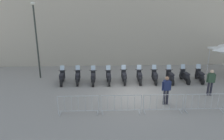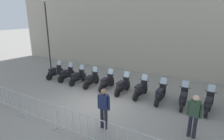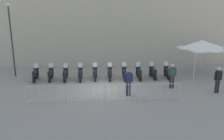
{
  "view_description": "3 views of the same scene",
  "coord_description": "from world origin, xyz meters",
  "px_view_note": "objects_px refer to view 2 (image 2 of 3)",
  "views": [
    {
      "loc": [
        -3.92,
        -12.49,
        5.81
      ],
      "look_at": [
        -1.26,
        1.69,
        1.23
      ],
      "focal_mm": 34.78,
      "sensor_mm": 36.0,
      "label": 1
    },
    {
      "loc": [
        4.02,
        -7.52,
        4.37
      ],
      "look_at": [
        0.05,
        2.48,
        1.25
      ],
      "focal_mm": 28.84,
      "sensor_mm": 36.0,
      "label": 2
    },
    {
      "loc": [
        -2.61,
        -14.87,
        5.27
      ],
      "look_at": [
        0.94,
        1.47,
        0.9
      ],
      "focal_mm": 36.84,
      "sensor_mm": 36.0,
      "label": 3
    }
  ],
  "objects_px": {
    "motorcycle_7": "(160,95)",
    "motorcycle_8": "(183,99)",
    "motorcycle_1": "(66,74)",
    "motorcycle_5": "(122,86)",
    "motorcycle_2": "(77,77)",
    "barrier_segment_0": "(8,99)",
    "barrier_segment_1": "(39,110)",
    "motorcycle_0": "(54,72)",
    "motorcycle_6": "(140,90)",
    "barrier_segment_2": "(80,126)",
    "officer_by_barriers": "(194,114)",
    "motorcycle_3": "(91,80)",
    "street_lamp": "(47,29)",
    "officer_near_row_end": "(104,106)",
    "motorcycle_9": "(208,104)",
    "motorcycle_4": "(106,83)"
  },
  "relations": [
    {
      "from": "motorcycle_6",
      "to": "motorcycle_5",
      "type": "bearing_deg",
      "value": 172.24
    },
    {
      "from": "motorcycle_0",
      "to": "motorcycle_4",
      "type": "bearing_deg",
      "value": -8.48
    },
    {
      "from": "motorcycle_2",
      "to": "motorcycle_5",
      "type": "relative_size",
      "value": 1.0
    },
    {
      "from": "barrier_segment_1",
      "to": "officer_near_row_end",
      "type": "distance_m",
      "value": 2.91
    },
    {
      "from": "motorcycle_5",
      "to": "officer_by_barriers",
      "type": "bearing_deg",
      "value": -37.85
    },
    {
      "from": "street_lamp",
      "to": "officer_by_barriers",
      "type": "distance_m",
      "value": 12.7
    },
    {
      "from": "motorcycle_7",
      "to": "barrier_segment_1",
      "type": "bearing_deg",
      "value": -140.45
    },
    {
      "from": "officer_by_barriers",
      "to": "motorcycle_3",
      "type": "bearing_deg",
      "value": 151.78
    },
    {
      "from": "motorcycle_0",
      "to": "officer_by_barriers",
      "type": "distance_m",
      "value": 10.18
    },
    {
      "from": "motorcycle_8",
      "to": "barrier_segment_2",
      "type": "relative_size",
      "value": 0.79
    },
    {
      "from": "motorcycle_3",
      "to": "street_lamp",
      "type": "xyz_separation_m",
      "value": [
        -5.13,
        2.26,
        3.03
      ]
    },
    {
      "from": "motorcycle_3",
      "to": "motorcycle_9",
      "type": "bearing_deg",
      "value": -7.8
    },
    {
      "from": "barrier_segment_0",
      "to": "motorcycle_0",
      "type": "bearing_deg",
      "value": 102.12
    },
    {
      "from": "motorcycle_5",
      "to": "barrier_segment_1",
      "type": "height_order",
      "value": "motorcycle_5"
    },
    {
      "from": "motorcycle_7",
      "to": "motorcycle_8",
      "type": "relative_size",
      "value": 1.0
    },
    {
      "from": "motorcycle_0",
      "to": "motorcycle_8",
      "type": "xyz_separation_m",
      "value": [
        9.07,
        -1.36,
        0.0
      ]
    },
    {
      "from": "motorcycle_1",
      "to": "barrier_segment_0",
      "type": "height_order",
      "value": "motorcycle_1"
    },
    {
      "from": "motorcycle_9",
      "to": "barrier_segment_2",
      "type": "distance_m",
      "value": 6.07
    },
    {
      "from": "officer_by_barriers",
      "to": "motorcycle_6",
      "type": "bearing_deg",
      "value": 133.54
    },
    {
      "from": "motorcycle_2",
      "to": "motorcycle_7",
      "type": "xyz_separation_m",
      "value": [
        5.67,
        -0.84,
        0.0
      ]
    },
    {
      "from": "barrier_segment_1",
      "to": "barrier_segment_2",
      "type": "bearing_deg",
      "value": -8.52
    },
    {
      "from": "motorcycle_4",
      "to": "officer_near_row_end",
      "type": "xyz_separation_m",
      "value": [
        1.57,
        -3.84,
        0.53
      ]
    },
    {
      "from": "motorcycle_8",
      "to": "motorcycle_4",
      "type": "bearing_deg",
      "value": 171.38
    },
    {
      "from": "motorcycle_0",
      "to": "motorcycle_2",
      "type": "height_order",
      "value": "same"
    },
    {
      "from": "motorcycle_1",
      "to": "street_lamp",
      "type": "relative_size",
      "value": 0.3
    },
    {
      "from": "motorcycle_7",
      "to": "motorcycle_9",
      "type": "relative_size",
      "value": 1.01
    },
    {
      "from": "barrier_segment_2",
      "to": "barrier_segment_0",
      "type": "bearing_deg",
      "value": 171.48
    },
    {
      "from": "motorcycle_5",
      "to": "motorcycle_9",
      "type": "bearing_deg",
      "value": -7.82
    },
    {
      "from": "motorcycle_1",
      "to": "barrier_segment_1",
      "type": "height_order",
      "value": "motorcycle_1"
    },
    {
      "from": "motorcycle_0",
      "to": "barrier_segment_1",
      "type": "height_order",
      "value": "motorcycle_0"
    },
    {
      "from": "motorcycle_5",
      "to": "barrier_segment_2",
      "type": "bearing_deg",
      "value": -91.24
    },
    {
      "from": "motorcycle_2",
      "to": "barrier_segment_1",
      "type": "xyz_separation_m",
      "value": [
        1.04,
        -4.67,
        0.07
      ]
    },
    {
      "from": "motorcycle_2",
      "to": "motorcycle_0",
      "type": "bearing_deg",
      "value": 169.27
    },
    {
      "from": "motorcycle_3",
      "to": "street_lamp",
      "type": "bearing_deg",
      "value": 156.21
    },
    {
      "from": "barrier_segment_0",
      "to": "officer_by_barriers",
      "type": "height_order",
      "value": "officer_by_barriers"
    },
    {
      "from": "motorcycle_8",
      "to": "barrier_segment_2",
      "type": "height_order",
      "value": "motorcycle_8"
    },
    {
      "from": "motorcycle_1",
      "to": "motorcycle_5",
      "type": "height_order",
      "value": "same"
    },
    {
      "from": "motorcycle_1",
      "to": "motorcycle_5",
      "type": "distance_m",
      "value": 4.58
    },
    {
      "from": "motorcycle_0",
      "to": "motorcycle_6",
      "type": "xyz_separation_m",
      "value": [
        6.79,
        -1.04,
        0.0
      ]
    },
    {
      "from": "motorcycle_3",
      "to": "barrier_segment_2",
      "type": "height_order",
      "value": "motorcycle_3"
    },
    {
      "from": "barrier_segment_0",
      "to": "motorcycle_7",
      "type": "bearing_deg",
      "value": 26.8
    },
    {
      "from": "street_lamp",
      "to": "motorcycle_8",
      "type": "bearing_deg",
      "value": -15.73
    },
    {
      "from": "motorcycle_8",
      "to": "officer_near_row_end",
      "type": "xyz_separation_m",
      "value": [
        -2.96,
        -3.15,
        0.53
      ]
    },
    {
      "from": "motorcycle_0",
      "to": "motorcycle_3",
      "type": "relative_size",
      "value": 1.0
    },
    {
      "from": "motorcycle_7",
      "to": "motorcycle_8",
      "type": "distance_m",
      "value": 1.15
    },
    {
      "from": "motorcycle_2",
      "to": "motorcycle_9",
      "type": "distance_m",
      "value": 8.01
    },
    {
      "from": "motorcycle_3",
      "to": "motorcycle_6",
      "type": "relative_size",
      "value": 1.01
    },
    {
      "from": "barrier_segment_2",
      "to": "street_lamp",
      "type": "height_order",
      "value": "street_lamp"
    },
    {
      "from": "motorcycle_9",
      "to": "barrier_segment_1",
      "type": "relative_size",
      "value": 0.78
    },
    {
      "from": "motorcycle_4",
      "to": "officer_near_row_end",
      "type": "relative_size",
      "value": 1.0
    }
  ]
}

